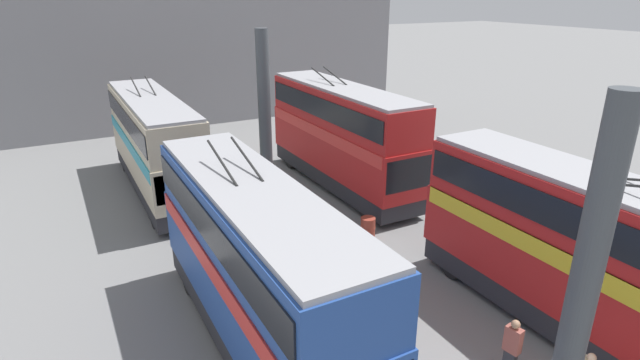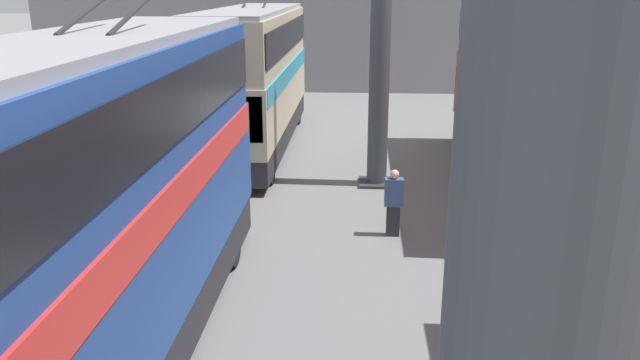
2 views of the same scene
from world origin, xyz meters
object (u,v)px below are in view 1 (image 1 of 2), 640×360
person_aisle_foreground (512,347)px  oil_drum (368,227)px  bus_right_near (256,259)px  bus_left_near (587,249)px  bus_left_far (342,131)px  bus_right_mid (155,139)px  person_aisle_midway (311,216)px

person_aisle_foreground → oil_drum: bearing=-108.1°
oil_drum → bus_right_near: bearing=122.9°
bus_right_near → oil_drum: bus_right_near is taller
bus_left_near → oil_drum: (7.94, 1.92, -2.33)m
bus_left_far → person_aisle_foreground: bearing=167.2°
bus_right_mid → bus_right_near: bearing=-180.0°
bus_left_near → bus_right_near: 9.16m
bus_right_near → bus_right_mid: bearing=0.0°
bus_right_near → person_aisle_foreground: 6.97m
bus_left_far → person_aisle_foreground: bus_left_far is taller
bus_left_far → bus_right_mid: bus_left_far is taller
bus_left_near → person_aisle_foreground: bus_left_near is taller
bus_right_mid → person_aisle_foreground: bus_right_mid is taller
person_aisle_midway → bus_left_near: bearing=-157.2°
bus_left_near → bus_right_mid: 18.97m
oil_drum → person_aisle_foreground: bearing=171.8°
bus_left_far → bus_right_mid: 9.14m
bus_right_mid → person_aisle_foreground: size_ratio=6.38×
bus_right_mid → person_aisle_midway: size_ratio=7.10×
bus_left_far → person_aisle_midway: 6.01m
person_aisle_midway → person_aisle_foreground: bearing=-175.6°
bus_left_far → bus_right_mid: (3.76, 8.33, -0.23)m
bus_right_near → bus_right_mid: bus_right_near is taller
bus_left_far → bus_right_mid: bearing=65.7°
bus_left_near → bus_right_near: size_ratio=1.03×
bus_left_far → person_aisle_foreground: size_ratio=6.19×
person_aisle_foreground → oil_drum: size_ratio=2.13×
bus_right_near → person_aisle_midway: bearing=-39.4°
bus_right_near → person_aisle_foreground: bus_right_near is taller
bus_left_near → bus_right_mid: bearing=26.1°
bus_right_near → oil_drum: 8.00m
person_aisle_foreground → person_aisle_midway: bearing=-95.4°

